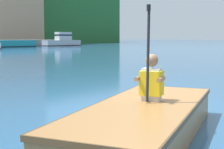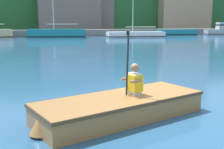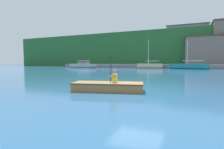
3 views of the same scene
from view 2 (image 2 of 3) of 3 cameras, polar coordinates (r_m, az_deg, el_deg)
The scene contains 11 objects.
ground_plane at distance 6.77m, azimuth 8.52°, elevation -5.17°, with size 300.00×300.00×0.00m, color #28567F.
shoreline_ridge at distance 59.00m, azimuth -17.46°, elevation 13.49°, with size 120.00×20.00×10.85m.
waterfront_office_block_center at distance 51.86m, azimuth -9.40°, elevation 12.78°, with size 10.63×9.41×8.09m.
waterfront_apartment_right at distance 55.65m, azimuth -4.99°, elevation 14.80°, with size 7.32×10.86×12.14m.
marina_dock at distance 38.69m, azimuth -15.53°, elevation 8.05°, with size 59.51×2.40×0.90m.
moored_boat_dock_west_inner at distance 35.42m, azimuth -11.12°, elevation 8.15°, with size 7.22×3.48×5.59m.
moored_boat_dock_center_near at distance 36.46m, azimuth 4.77°, elevation 8.09°, with size 7.60×3.59×6.63m.
moored_boat_dock_center_far at distance 46.64m, azimuth 21.46°, elevation 8.34°, with size 5.39×2.49×1.90m.
moored_boat_dock_east_end at distance 42.70m, azimuth 13.08°, elevation 8.30°, with size 5.90×2.13×0.88m.
rowboat_foreground at distance 5.42m, azimuth 1.39°, elevation -6.45°, with size 3.56×2.02×0.41m.
person_paddler at distance 5.52m, azimuth 4.52°, elevation -1.22°, with size 0.40×0.41×1.25m.
Camera 2 is at (-3.15, -5.71, 1.81)m, focal length 45.00 mm.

